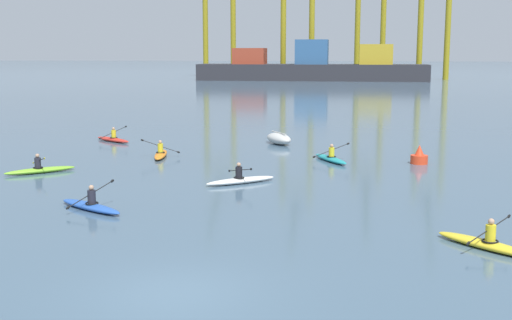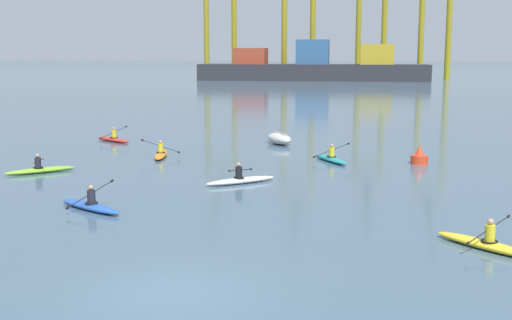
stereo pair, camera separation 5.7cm
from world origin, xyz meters
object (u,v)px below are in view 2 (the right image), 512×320
at_px(channel_buoy, 419,157).
at_px(kayak_orange, 161,154).
at_px(container_barge, 314,67).
at_px(kayak_white, 241,180).
at_px(kayak_lime, 40,169).
at_px(kayak_blue, 90,205).
at_px(kayak_yellow, 487,244).
at_px(kayak_teal, 331,158).
at_px(gantry_crane_west, 219,1).
at_px(kayak_red, 113,139).
at_px(gantry_crane_east_mid, 372,1).
at_px(capsized_dinghy, 279,139).

xyz_separation_m(channel_buoy, kayak_orange, (-14.05, 0.20, -0.19)).
distance_m(container_barge, channel_buoy, 100.69).
xyz_separation_m(container_barge, kayak_white, (3.32, -106.47, -2.47)).
bearing_deg(kayak_lime, kayak_blue, -51.64).
xyz_separation_m(kayak_yellow, kayak_lime, (-18.95, 9.70, 0.00)).
xyz_separation_m(kayak_teal, kayak_orange, (-9.44, 0.13, 0.00)).
bearing_deg(kayak_white, kayak_orange, 130.27).
xyz_separation_m(container_barge, kayak_lime, (-6.72, -105.38, -2.47)).
relative_size(gantry_crane_west, kayak_lime, 11.98).
relative_size(kayak_lime, kayak_teal, 0.89).
bearing_deg(kayak_red, container_barge, 85.59).
distance_m(kayak_yellow, kayak_white, 12.39).
height_order(kayak_yellow, kayak_red, kayak_red).
bearing_deg(gantry_crane_west, kayak_teal, -75.49).
distance_m(gantry_crane_east_mid, kayak_red, 111.43).
relative_size(gantry_crane_west, kayak_white, 11.49).
bearing_deg(kayak_orange, gantry_crane_east_mid, 82.98).
distance_m(gantry_crane_east_mid, kayak_orange, 116.25).
xyz_separation_m(channel_buoy, kayak_yellow, (0.53, -15.11, -0.19)).
height_order(gantry_crane_east_mid, kayak_lime, gantry_crane_east_mid).
xyz_separation_m(gantry_crane_east_mid, kayak_teal, (-4.61, -114.32, -16.65)).
relative_size(kayak_yellow, kayak_lime, 0.98).
xyz_separation_m(container_barge, kayak_teal, (7.09, -99.90, -2.47)).
distance_m(channel_buoy, kayak_lime, 19.19).
distance_m(kayak_lime, kayak_teal, 14.85).
distance_m(gantry_crane_west, kayak_lime, 120.37).
height_order(gantry_crane_east_mid, kayak_teal, gantry_crane_east_mid).
xyz_separation_m(gantry_crane_east_mid, kayak_yellow, (0.53, -129.51, -16.65)).
bearing_deg(gantry_crane_east_mid, kayak_orange, -97.02).
relative_size(gantry_crane_east_mid, kayak_orange, 9.89).
distance_m(gantry_crane_east_mid, kayak_lime, 122.35).
distance_m(container_barge, gantry_crane_west, 29.27).
relative_size(capsized_dinghy, kayak_yellow, 0.97).
height_order(kayak_teal, kayak_blue, kayak_blue).
xyz_separation_m(gantry_crane_west, capsized_dinghy, (25.68, -106.55, -16.59)).
height_order(kayak_white, kayak_orange, kayak_orange).
relative_size(kayak_lime, kayak_white, 0.96).
bearing_deg(gantry_crane_east_mid, kayak_teal, -92.31).
bearing_deg(kayak_orange, channel_buoy, -0.83).
height_order(container_barge, kayak_orange, container_barge).
bearing_deg(capsized_dinghy, kayak_orange, -134.57).
xyz_separation_m(kayak_yellow, kayak_blue, (-13.58, 2.93, 0.00)).
bearing_deg(kayak_blue, kayak_orange, 94.62).
xyz_separation_m(kayak_lime, kayak_teal, (13.81, 5.48, 0.00)).
xyz_separation_m(kayak_lime, kayak_red, (-0.54, 11.26, 0.00)).
bearing_deg(gantry_crane_east_mid, kayak_white, -93.96).
distance_m(kayak_orange, kayak_red, 7.48).
bearing_deg(kayak_red, kayak_white, -49.43).
bearing_deg(container_barge, kayak_red, -94.41).
bearing_deg(gantry_crane_west, kayak_blue, -80.58).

